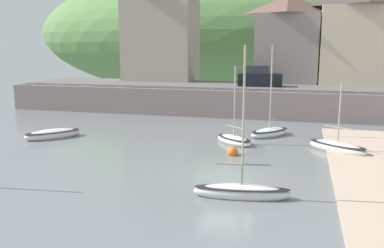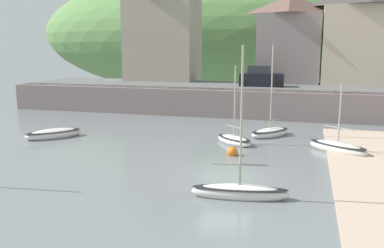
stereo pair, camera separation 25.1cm
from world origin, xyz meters
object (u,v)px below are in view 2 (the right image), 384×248
waterfront_building_left (163,25)px  motorboat_with_cabin (240,191)px  parked_car_near_slipway (261,78)px  waterfront_building_right (365,34)px  dinghy_open_wooden (270,132)px  rowboat_small_beached (338,148)px  sailboat_white_hull (54,134)px  waterfront_building_centre (289,39)px  mooring_buoy (232,152)px  sailboat_nearest_shore (234,140)px

waterfront_building_left → motorboat_with_cabin: bearing=-65.0°
parked_car_near_slipway → waterfront_building_left: bearing=157.0°
waterfront_building_right → dinghy_open_wooden: size_ratio=1.50×
rowboat_small_beached → parked_car_near_slipway: (-6.16, 14.36, 2.93)m
waterfront_building_right → parked_car_near_slipway: 11.23m
waterfront_building_left → sailboat_white_hull: 21.53m
waterfront_building_centre → rowboat_small_beached: (3.98, -18.86, -6.61)m
mooring_buoy → dinghy_open_wooden: bearing=73.9°
sailboat_white_hull → motorboat_with_cabin: bearing=-77.1°
dinghy_open_wooden → mooring_buoy: 6.00m
waterfront_building_centre → sailboat_white_hull: (-14.65, -19.89, -6.63)m
waterfront_building_centre → waterfront_building_right: 7.25m
waterfront_building_left → sailboat_white_hull: (-1.11, -19.89, -8.17)m
waterfront_building_right → rowboat_small_beached: (-3.26, -18.86, -7.06)m
waterfront_building_left → waterfront_building_right: waterfront_building_left is taller
motorboat_with_cabin → rowboat_small_beached: size_ratio=1.51×
sailboat_white_hull → sailboat_nearest_shore: (12.29, 1.57, -0.01)m
waterfront_building_centre → rowboat_small_beached: waterfront_building_centre is taller
waterfront_building_centre → waterfront_building_left: bearing=-180.0°
sailboat_white_hull → motorboat_with_cabin: 16.31m
sailboat_nearest_shore → motorboat_with_cabin: size_ratio=0.80×
waterfront_building_right → parked_car_near_slipway: size_ratio=2.34×
waterfront_building_left → mooring_buoy: (11.57, -21.23, -8.22)m
rowboat_small_beached → mooring_buoy: rowboat_small_beached is taller
waterfront_building_left → waterfront_building_centre: (13.54, 0.00, -1.54)m
waterfront_building_left → parked_car_near_slipway: bearing=-21.6°
rowboat_small_beached → waterfront_building_left: bearing=167.4°
waterfront_building_centre → sailboat_white_hull: size_ratio=2.39×
rowboat_small_beached → waterfront_building_centre: bearing=136.4°
waterfront_building_right → dinghy_open_wooden: waterfront_building_right is taller
dinghy_open_wooden → waterfront_building_left: bearing=80.0°
sailboat_nearest_shore → parked_car_near_slipway: (0.17, 13.83, 2.96)m
rowboat_small_beached → mooring_buoy: (-5.95, -2.37, -0.08)m
waterfront_building_left → mooring_buoy: size_ratio=18.64×
waterfront_building_right → parked_car_near_slipway: waterfront_building_right is taller
mooring_buoy → sailboat_nearest_shore: bearing=97.6°
sailboat_nearest_shore → sailboat_white_hull: bearing=-131.8°
rowboat_small_beached → parked_car_near_slipway: size_ratio=1.04×
waterfront_building_centre → parked_car_near_slipway: (-2.19, -4.50, -3.67)m
waterfront_building_left → motorboat_with_cabin: (13.07, -27.96, -8.13)m
dinghy_open_wooden → sailboat_white_hull: dinghy_open_wooden is taller
waterfront_building_centre → sailboat_nearest_shore: waterfront_building_centre is taller
dinghy_open_wooden → sailboat_white_hull: 15.01m
parked_car_near_slipway → mooring_buoy: 17.00m
dinghy_open_wooden → sailboat_nearest_shore: 3.52m
waterfront_building_left → dinghy_open_wooden: bearing=-49.4°
parked_car_near_slipway → mooring_buoy: size_ratio=6.52×
waterfront_building_left → motorboat_with_cabin: size_ratio=1.82×
waterfront_building_left → waterfront_building_right: 20.80m
waterfront_building_left → sailboat_white_hull: bearing=-93.2°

